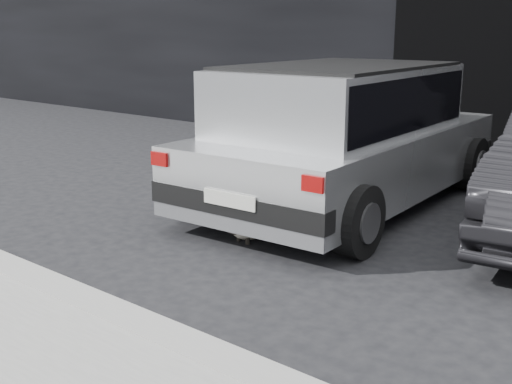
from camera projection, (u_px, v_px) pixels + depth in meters
The scene contains 5 objects.
ground at pixel (286, 216), 6.28m from camera, with size 80.00×80.00×0.00m, color black.
curb at pixel (155, 336), 3.71m from camera, with size 18.00×0.25×0.12m, color #969590.
silver_hatchback at pixel (344, 130), 6.48m from camera, with size 2.13×4.02×1.45m.
cat_siamese at pixel (251, 228), 5.55m from camera, with size 0.30×0.70×0.24m.
cat_white at pixel (243, 210), 5.91m from camera, with size 0.69×0.33×0.33m.
Camera 1 is at (3.61, -4.84, 1.79)m, focal length 45.00 mm.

